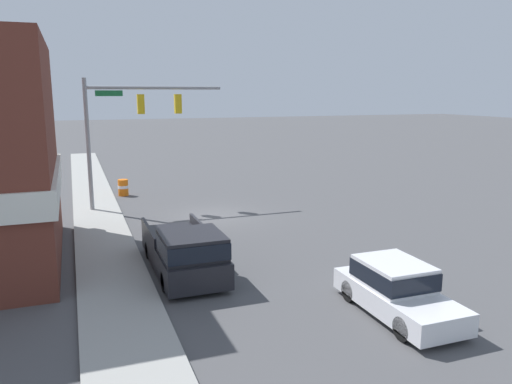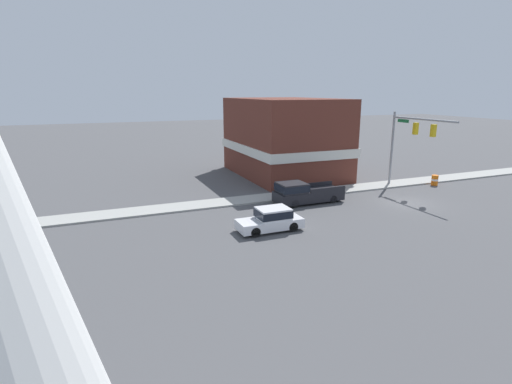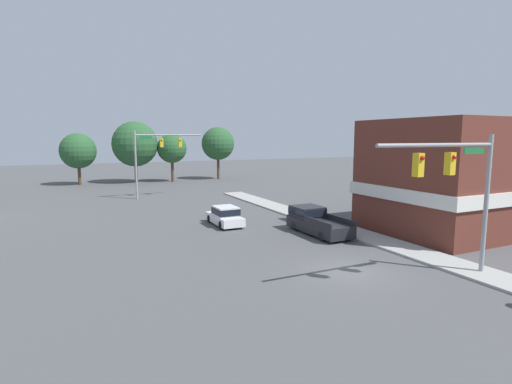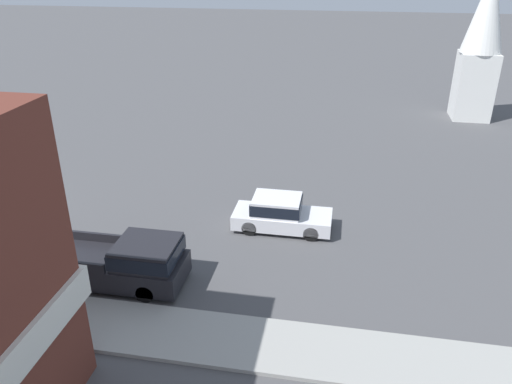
{
  "view_description": "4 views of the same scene",
  "coord_description": "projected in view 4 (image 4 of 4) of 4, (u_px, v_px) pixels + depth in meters",
  "views": [
    {
      "loc": [
        6.72,
        24.52,
        6.32
      ],
      "look_at": [
        1.2,
        9.6,
        3.15
      ],
      "focal_mm": 35.0,
      "sensor_mm": 36.0,
      "label": 1
    },
    {
      "loc": [
        -24.5,
        23.7,
        8.98
      ],
      "look_at": [
        0.3,
        13.41,
        2.16
      ],
      "focal_mm": 28.0,
      "sensor_mm": 36.0,
      "label": 2
    },
    {
      "loc": [
        -13.0,
        -15.92,
        6.91
      ],
      "look_at": [
        -0.27,
        10.65,
        2.89
      ],
      "focal_mm": 28.0,
      "sensor_mm": 36.0,
      "label": 3
    },
    {
      "loc": [
        17.52,
        15.63,
        11.04
      ],
      "look_at": [
        -0.58,
        12.35,
        2.3
      ],
      "focal_mm": 35.0,
      "sensor_mm": 36.0,
      "label": 4
    }
  ],
  "objects": [
    {
      "name": "car_lead",
      "position": [
        280.0,
        213.0,
        21.95
      ],
      "size": [
        1.78,
        4.31,
        1.53
      ],
      "color": "black",
      "rests_on": "ground"
    },
    {
      "name": "pickup_truck_parked",
      "position": [
        121.0,
        262.0,
        18.27
      ],
      "size": [
        2.1,
        5.71,
        1.8
      ],
      "color": "black",
      "rests_on": "ground"
    },
    {
      "name": "church_steeple",
      "position": [
        482.0,
        41.0,
        35.08
      ],
      "size": [
        2.84,
        2.84,
        10.68
      ],
      "color": "white",
      "rests_on": "ground"
    }
  ]
}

